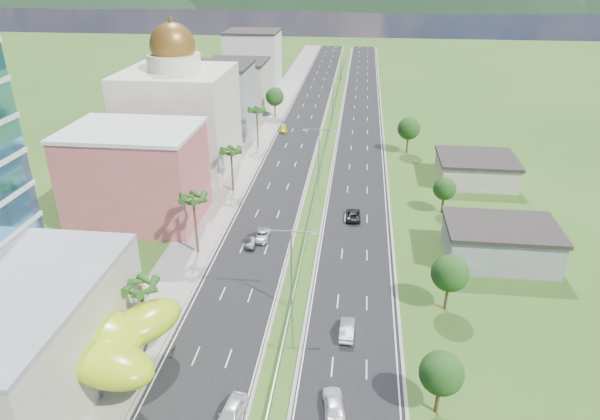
% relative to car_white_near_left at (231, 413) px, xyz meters
% --- Properties ---
extents(ground, '(500.00, 500.00, 0.00)m').
position_rel_car_white_near_left_xyz_m(ground, '(3.38, 8.33, -0.90)').
color(ground, '#2D5119').
rests_on(ground, ground).
extents(road_left, '(11.00, 260.00, 0.04)m').
position_rel_car_white_near_left_xyz_m(road_left, '(-4.12, 98.33, -0.88)').
color(road_left, black).
rests_on(road_left, ground).
extents(road_right, '(11.00, 260.00, 0.04)m').
position_rel_car_white_near_left_xyz_m(road_right, '(10.88, 98.33, -0.88)').
color(road_right, black).
rests_on(road_right, ground).
extents(sidewalk_left, '(7.00, 260.00, 0.12)m').
position_rel_car_white_near_left_xyz_m(sidewalk_left, '(-13.62, 98.33, -0.84)').
color(sidewalk_left, gray).
rests_on(sidewalk_left, ground).
extents(median_guardrail, '(0.10, 216.06, 0.76)m').
position_rel_car_white_near_left_xyz_m(median_guardrail, '(3.38, 80.32, -0.28)').
color(median_guardrail, gray).
rests_on(median_guardrail, ground).
extents(streetlight_median_b, '(6.04, 0.25, 11.00)m').
position_rel_car_white_near_left_xyz_m(streetlight_median_b, '(3.38, 18.33, 5.85)').
color(streetlight_median_b, gray).
rests_on(streetlight_median_b, ground).
extents(streetlight_median_c, '(6.04, 0.25, 11.00)m').
position_rel_car_white_near_left_xyz_m(streetlight_median_c, '(3.38, 58.33, 5.85)').
color(streetlight_median_c, gray).
rests_on(streetlight_median_c, ground).
extents(streetlight_median_d, '(6.04, 0.25, 11.00)m').
position_rel_car_white_near_left_xyz_m(streetlight_median_d, '(3.38, 103.33, 5.85)').
color(streetlight_median_d, gray).
rests_on(streetlight_median_d, ground).
extents(streetlight_median_e, '(6.04, 0.25, 11.00)m').
position_rel_car_white_near_left_xyz_m(streetlight_median_e, '(3.38, 148.33, 5.85)').
color(streetlight_median_e, gray).
rests_on(streetlight_median_e, ground).
extents(lime_canopy, '(18.00, 15.00, 7.40)m').
position_rel_car_white_near_left_xyz_m(lime_canopy, '(-16.61, 4.33, 4.09)').
color(lime_canopy, '#9EC112').
rests_on(lime_canopy, ground).
extents(pink_shophouse, '(20.00, 15.00, 15.00)m').
position_rel_car_white_near_left_xyz_m(pink_shophouse, '(-24.62, 40.33, 6.60)').
color(pink_shophouse, '#B7524B').
rests_on(pink_shophouse, ground).
extents(domed_building, '(20.00, 20.00, 28.70)m').
position_rel_car_white_near_left_xyz_m(domed_building, '(-24.62, 63.33, 10.46)').
color(domed_building, beige).
rests_on(domed_building, ground).
extents(midrise_grey, '(16.00, 15.00, 16.00)m').
position_rel_car_white_near_left_xyz_m(midrise_grey, '(-23.62, 88.33, 7.10)').
color(midrise_grey, gray).
rests_on(midrise_grey, ground).
extents(midrise_beige, '(16.00, 15.00, 13.00)m').
position_rel_car_white_near_left_xyz_m(midrise_beige, '(-23.62, 110.33, 5.60)').
color(midrise_beige, '#A39C86').
rests_on(midrise_beige, ground).
extents(midrise_white, '(16.00, 15.00, 18.00)m').
position_rel_car_white_near_left_xyz_m(midrise_white, '(-23.62, 133.33, 8.10)').
color(midrise_white, silver).
rests_on(midrise_white, ground).
extents(shed_near, '(15.00, 10.00, 5.00)m').
position_rel_car_white_near_left_xyz_m(shed_near, '(31.38, 33.33, 1.60)').
color(shed_near, gray).
rests_on(shed_near, ground).
extents(shed_far, '(14.00, 12.00, 4.40)m').
position_rel_car_white_near_left_xyz_m(shed_far, '(33.38, 63.33, 1.30)').
color(shed_far, '#A39C86').
rests_on(shed_far, ground).
extents(palm_tree_b, '(3.60, 3.60, 8.10)m').
position_rel_car_white_near_left_xyz_m(palm_tree_b, '(-12.12, 10.33, 6.17)').
color(palm_tree_b, '#47301C').
rests_on(palm_tree_b, ground).
extents(palm_tree_c, '(3.60, 3.60, 9.60)m').
position_rel_car_white_near_left_xyz_m(palm_tree_c, '(-12.12, 30.33, 7.60)').
color(palm_tree_c, '#47301C').
rests_on(palm_tree_c, ground).
extents(palm_tree_d, '(3.60, 3.60, 8.60)m').
position_rel_car_white_near_left_xyz_m(palm_tree_d, '(-12.12, 53.33, 6.65)').
color(palm_tree_d, '#47301C').
rests_on(palm_tree_d, ground).
extents(palm_tree_e, '(3.60, 3.60, 9.40)m').
position_rel_car_white_near_left_xyz_m(palm_tree_e, '(-12.12, 78.33, 7.41)').
color(palm_tree_e, '#47301C').
rests_on(palm_tree_e, ground).
extents(leafy_tree_lfar, '(4.90, 4.90, 8.05)m').
position_rel_car_white_near_left_xyz_m(leafy_tree_lfar, '(-12.12, 103.33, 4.68)').
color(leafy_tree_lfar, '#47301C').
rests_on(leafy_tree_lfar, ground).
extents(leafy_tree_ra, '(4.20, 4.20, 6.90)m').
position_rel_car_white_near_left_xyz_m(leafy_tree_ra, '(19.38, 3.33, 3.88)').
color(leafy_tree_ra, '#47301C').
rests_on(leafy_tree_ra, ground).
extents(leafy_tree_rb, '(4.55, 4.55, 7.47)m').
position_rel_car_white_near_left_xyz_m(leafy_tree_rb, '(22.38, 20.33, 4.28)').
color(leafy_tree_rb, '#47301C').
rests_on(leafy_tree_rb, ground).
extents(leafy_tree_rc, '(3.85, 3.85, 6.33)m').
position_rel_car_white_near_left_xyz_m(leafy_tree_rc, '(25.38, 48.33, 3.48)').
color(leafy_tree_rc, '#47301C').
rests_on(leafy_tree_rc, ground).
extents(leafy_tree_rd, '(4.90, 4.90, 8.05)m').
position_rel_car_white_near_left_xyz_m(leafy_tree_rd, '(21.38, 78.33, 4.68)').
color(leafy_tree_rd, '#47301C').
rests_on(leafy_tree_rd, ground).
extents(mountain_ridge, '(860.00, 140.00, 90.00)m').
position_rel_car_white_near_left_xyz_m(mountain_ridge, '(63.38, 458.33, -0.90)').
color(mountain_ridge, black).
rests_on(mountain_ridge, ground).
extents(car_white_near_left, '(2.78, 5.28, 1.71)m').
position_rel_car_white_near_left_xyz_m(car_white_near_left, '(0.00, 0.00, 0.00)').
color(car_white_near_left, silver).
rests_on(car_white_near_left, road_left).
extents(car_dark_left, '(1.63, 4.15, 1.34)m').
position_rel_car_white_near_left_xyz_m(car_dark_left, '(-4.68, 33.33, -0.18)').
color(car_dark_left, black).
rests_on(car_dark_left, road_left).
extents(car_silver_mid_left, '(2.27, 4.69, 1.28)m').
position_rel_car_white_near_left_xyz_m(car_silver_mid_left, '(-3.43, 35.44, -0.21)').
color(car_silver_mid_left, '#A5A8AD').
rests_on(car_silver_mid_left, road_left).
extents(car_yellow_far_left, '(2.49, 4.66, 1.29)m').
position_rel_car_white_near_left_xyz_m(car_yellow_far_left, '(-8.05, 90.62, -0.21)').
color(car_yellow_far_left, gold).
rests_on(car_yellow_far_left, road_left).
extents(car_white_near_right, '(2.65, 5.04, 1.63)m').
position_rel_car_white_near_left_xyz_m(car_white_near_right, '(9.55, 2.28, -0.04)').
color(car_white_near_right, silver).
rests_on(car_white_near_right, road_right).
extents(car_silver_right, '(1.71, 4.66, 1.52)m').
position_rel_car_white_near_left_xyz_m(car_silver_right, '(10.42, 13.89, -0.09)').
color(car_silver_right, '#B1B2B9').
rests_on(car_silver_right, road_right).
extents(car_dark_far_right, '(2.51, 5.21, 1.43)m').
position_rel_car_white_near_left_xyz_m(car_dark_far_right, '(10.38, 44.17, -0.14)').
color(car_dark_far_right, black).
rests_on(car_dark_far_right, road_right).
extents(motorcycle, '(0.66, 1.76, 1.10)m').
position_rel_car_white_near_left_xyz_m(motorcycle, '(-8.54, 8.44, -0.30)').
color(motorcycle, black).
rests_on(motorcycle, road_left).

